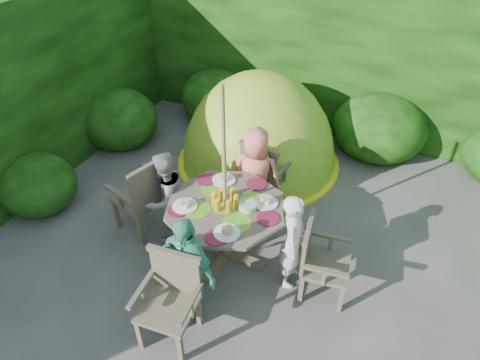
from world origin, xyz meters
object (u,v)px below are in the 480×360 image
at_px(patio_table, 226,214).
at_px(child_back, 256,176).
at_px(garden_chair_right, 319,259).
at_px(garden_chair_front, 171,297).
at_px(parasol_pole, 225,182).
at_px(child_left, 166,198).
at_px(child_right, 293,241).
at_px(garden_chair_back, 264,172).
at_px(child_front, 188,267).
at_px(garden_chair_left, 145,195).
at_px(dome_tent, 258,161).

relative_size(patio_table, child_back, 1.09).
height_order(garden_chair_right, garden_chair_front, garden_chair_front).
relative_size(parasol_pole, child_left, 1.85).
bearing_deg(parasol_pole, child_right, -2.70).
bearing_deg(garden_chair_back, child_back, 99.34).
xyz_separation_m(garden_chair_back, child_front, (-0.08, -1.90, 0.11)).
height_order(garden_chair_left, child_front, child_front).
bearing_deg(dome_tent, child_right, -68.45).
bearing_deg(child_back, child_left, 30.80).
distance_m(garden_chair_right, garden_chair_back, 1.57).
distance_m(garden_chair_back, child_back, 0.33).
bearing_deg(parasol_pole, child_front, -92.70).
xyz_separation_m(parasol_pole, child_front, (-0.04, -0.80, -0.49)).
height_order(garden_chair_right, garden_chair_back, garden_chair_back).
height_order(garden_chair_right, child_right, child_right).
bearing_deg(garden_chair_front, patio_table, 82.39).
bearing_deg(parasol_pole, garden_chair_front, -93.21).
height_order(parasol_pole, garden_chair_front, parasol_pole).
distance_m(garden_chair_left, garden_chair_front, 1.53).
distance_m(patio_table, garden_chair_back, 1.11).
bearing_deg(dome_tent, garden_chair_right, -62.84).
xyz_separation_m(parasol_pole, garden_chair_left, (-1.09, 0.03, -0.55)).
bearing_deg(garden_chair_back, garden_chair_left, 53.31).
height_order(child_right, child_back, child_back).
xyz_separation_m(garden_chair_left, child_left, (0.29, 0.01, 0.05)).
height_order(patio_table, garden_chair_front, patio_table).
relative_size(garden_chair_front, dome_tent, 0.32).
xyz_separation_m(patio_table, parasol_pole, (-0.00, -0.00, 0.44)).
bearing_deg(garden_chair_right, dome_tent, 29.45).
bearing_deg(garden_chair_right, garden_chair_back, 35.84).
bearing_deg(child_left, parasol_pole, 99.33).
distance_m(garden_chair_right, child_left, 1.91).
relative_size(garden_chair_front, child_left, 0.77).
bearing_deg(child_right, garden_chair_back, 25.19).
xyz_separation_m(garden_chair_front, child_back, (0.10, 1.90, 0.16)).
bearing_deg(patio_table, child_back, 87.63).
xyz_separation_m(parasol_pole, garden_chair_right, (1.10, -0.06, -0.62)).
distance_m(parasol_pole, garden_chair_front, 1.26).
xyz_separation_m(patio_table, child_front, (-0.04, -0.80, -0.05)).
relative_size(garden_chair_left, dome_tent, 0.36).
bearing_deg(child_left, garden_chair_left, -76.29).
height_order(garden_chair_front, dome_tent, dome_tent).
relative_size(child_right, dome_tent, 0.41).
relative_size(garden_chair_left, child_right, 0.87).
distance_m(garden_chair_right, child_back, 1.38).
bearing_deg(garden_chair_back, child_front, 97.62).
bearing_deg(garden_chair_right, child_back, 44.36).
relative_size(parasol_pole, dome_tent, 0.77).
bearing_deg(garden_chair_right, garden_chair_left, 81.03).
bearing_deg(garden_chair_back, child_right, 133.76).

